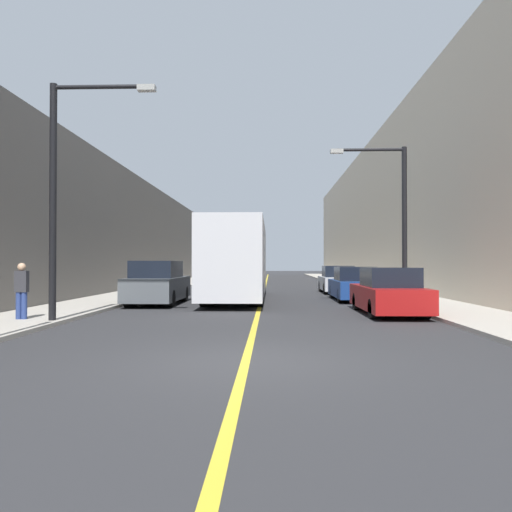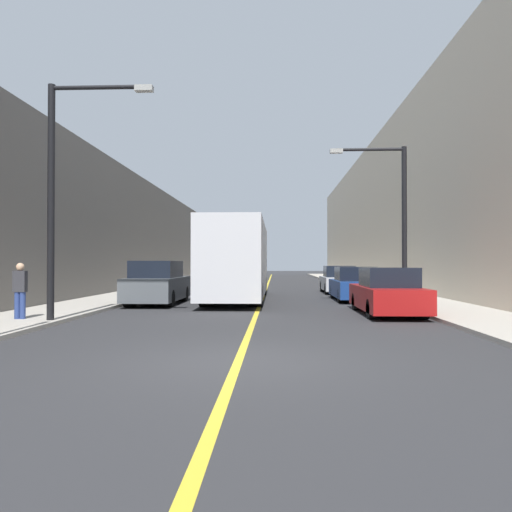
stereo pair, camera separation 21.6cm
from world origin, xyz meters
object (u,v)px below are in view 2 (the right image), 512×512
Objects in this scene: bus at (238,260)px; parked_suv_left at (158,284)px; street_lamp_left at (62,182)px; street_lamp_right at (396,211)px; pedestrian at (20,290)px; car_right_mid at (354,285)px; car_right_near at (387,293)px; car_right_far at (339,281)px.

bus reaches higher than parked_suv_left.
street_lamp_right is at bearing 28.76° from street_lamp_left.
bus is 7.03× the size of pedestrian.
street_lamp_left is at bearing -99.07° from parked_suv_left.
parked_suv_left is 1.08× the size of car_right_mid.
bus is at bearing 130.98° from car_right_near.
car_right_far reaches higher than car_right_mid.
car_right_near is at bearing -108.84° from street_lamp_right.
street_lamp_right is at bearing 71.16° from car_right_near.
parked_suv_left is at bearing 174.21° from street_lamp_right.
car_right_near is at bearing -88.72° from car_right_mid.
car_right_mid is 0.68× the size of street_lamp_left.
bus reaches higher than car_right_mid.
street_lamp_right is (9.62, -0.98, 2.91)m from parked_suv_left.
pedestrian is at bearing -126.72° from car_right_far.
pedestrian reaches higher than car_right_near.
bus is at bearing 37.87° from parked_suv_left.
car_right_near is at bearing 14.12° from pedestrian.
street_lamp_left is at bearing -136.56° from car_right_mid.
street_lamp_right is 3.84× the size of pedestrian.
car_right_far is at bearing 46.14° from bus.
pedestrian reaches higher than car_right_mid.
car_right_mid is (8.51, 2.24, -0.15)m from parked_suv_left.
street_lamp_left is (-9.60, -9.10, 3.32)m from car_right_mid.
bus is 2.65× the size of car_right_far.
parked_suv_left is 0.73× the size of street_lamp_left.
car_right_near is 6.08m from car_right_mid.
car_right_mid is (5.34, -0.23, -1.17)m from bus.
street_lamp_right is (0.98, 2.86, 3.05)m from car_right_near.
street_lamp_left is at bearing -151.24° from street_lamp_right.
bus is 5.47m from car_right_mid.
street_lamp_right reaches higher than parked_suv_left.
car_right_mid is 13.64m from street_lamp_left.
bus is 2.31× the size of parked_suv_left.
street_lamp_left is 3.34m from pedestrian.
car_right_far is (-0.12, 11.87, -0.01)m from car_right_near.
street_lamp_right is at bearing -28.06° from bus.
parked_suv_left is 3.04× the size of pedestrian.
car_right_near is (8.64, -3.84, -0.14)m from parked_suv_left.
street_lamp_left is 12.23m from street_lamp_right.
street_lamp_left reaches higher than car_right_far.
street_lamp_right is at bearing -83.05° from car_right_far.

